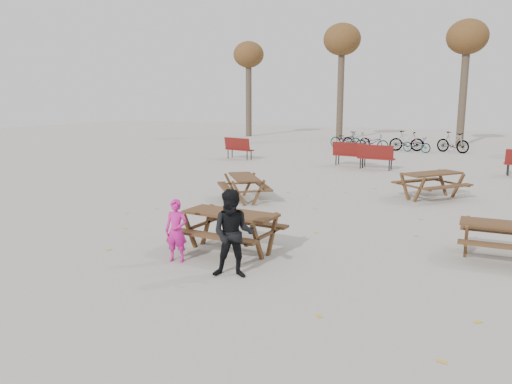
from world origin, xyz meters
The scene contains 14 objects.
ground centered at (0.00, 0.00, 0.00)m, with size 80.00×80.00×0.00m, color gray.
main_picnic_table centered at (0.00, 0.00, 0.59)m, with size 1.80×1.45×0.78m.
food_tray centered at (0.01, -0.12, 0.79)m, with size 0.18×0.11×0.04m, color white.
bread_roll centered at (0.01, -0.12, 0.83)m, with size 0.14×0.06×0.05m, color tan.
soda_bottle centered at (-0.02, -0.09, 0.85)m, with size 0.07×0.07×0.17m.
child centered at (-0.54, -0.98, 0.57)m, with size 0.42×0.27×1.14m, color #C21881.
adult centered at (0.77, -1.16, 0.74)m, with size 0.72×0.56×1.47m, color black.
picnic_table_east centered at (4.65, 2.00, 0.34)m, with size 1.58×1.28×0.68m, color #3A2115, non-canonical shape.
picnic_table_north centered at (-2.22, 4.27, 0.36)m, with size 1.65×1.33×0.71m, color #3A2115, non-canonical shape.
picnic_table_far centered at (2.43, 7.18, 0.39)m, with size 1.79×1.44×0.77m, color #3A2115, non-canonical shape.
park_bench_row centered at (-1.30, 12.74, 0.52)m, with size 13.74×1.52×1.03m.
bicycle_row centered at (-2.04, 19.96, 0.50)m, with size 7.70×2.42×1.11m.
tree_row centered at (0.90, 25.15, 6.19)m, with size 32.17×3.52×8.26m.
fallen_leaves centered at (0.50, 2.50, 0.00)m, with size 11.00×11.00×0.01m, color gold, non-canonical shape.
Camera 1 is at (4.93, -7.85, 2.94)m, focal length 35.00 mm.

